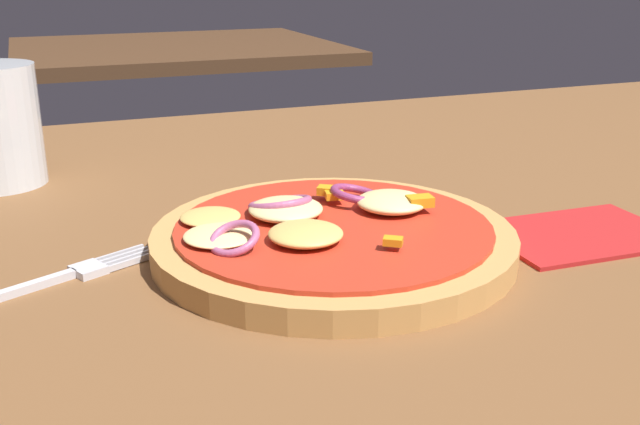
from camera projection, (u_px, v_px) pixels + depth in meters
name	position (u px, v px, depth m)	size (l,w,h in m)	color
dining_table	(399.00, 260.00, 0.51)	(1.47, 0.96, 0.03)	brown
pizza	(328.00, 234.00, 0.49)	(0.24, 0.24, 0.03)	tan
fork	(48.00, 282.00, 0.44)	(0.15, 0.08, 0.00)	silver
napkin	(579.00, 234.00, 0.52)	(0.13, 0.09, 0.00)	#B21E1E
background_table	(176.00, 50.00, 1.66)	(0.69, 0.58, 0.03)	#4C301C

